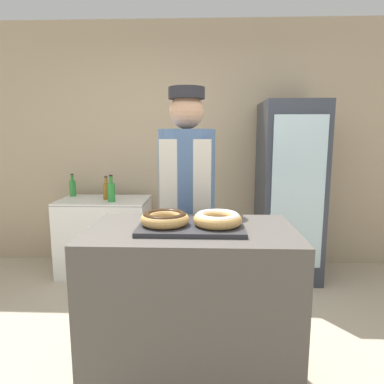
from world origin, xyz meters
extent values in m
cube|color=tan|center=(0.00, 2.13, 1.35)|extent=(8.00, 0.06, 2.70)
cube|color=#4C4742|center=(0.00, 0.00, 0.49)|extent=(1.11, 0.66, 0.98)
cube|color=#2D2D33|center=(0.00, 0.00, 0.99)|extent=(0.56, 0.39, 0.02)
torus|color=tan|center=(-0.14, -0.03, 1.03)|extent=(0.26, 0.26, 0.06)
torus|color=#331E0F|center=(-0.14, -0.03, 1.05)|extent=(0.23, 0.23, 0.04)
torus|color=tan|center=(0.14, -0.03, 1.03)|extent=(0.26, 0.26, 0.06)
torus|color=white|center=(0.14, -0.03, 1.05)|extent=(0.23, 0.23, 0.04)
cube|color=black|center=(-0.10, 0.15, 1.02)|extent=(0.07, 0.07, 0.03)
cube|color=black|center=(0.10, 0.15, 1.02)|extent=(0.07, 0.07, 0.03)
cylinder|color=#4C4C51|center=(-0.06, 0.58, 0.43)|extent=(0.28, 0.28, 0.86)
cylinder|color=#4C6B99|center=(-0.06, 0.58, 1.19)|extent=(0.39, 0.39, 0.65)
cube|color=silver|center=(-0.06, 0.40, 0.77)|extent=(0.33, 0.02, 1.36)
sphere|color=tan|center=(-0.06, 0.58, 1.63)|extent=(0.23, 0.23, 0.23)
cylinder|color=#232328|center=(-0.06, 0.58, 1.75)|extent=(0.25, 0.25, 0.08)
cube|color=#333842|center=(0.93, 1.73, 0.90)|extent=(0.60, 0.67, 1.80)
cube|color=silver|center=(0.93, 1.39, 0.94)|extent=(0.49, 0.02, 1.44)
cube|color=white|center=(-1.00, 1.73, 0.40)|extent=(0.92, 0.58, 0.80)
cube|color=gray|center=(-1.00, 1.73, 0.78)|extent=(0.92, 0.58, 0.01)
cylinder|color=#99661E|center=(-0.96, 1.73, 0.89)|extent=(0.07, 0.07, 0.17)
cylinder|color=#99661E|center=(-0.96, 1.73, 1.00)|extent=(0.03, 0.03, 0.07)
cylinder|color=black|center=(-0.96, 1.73, 1.04)|extent=(0.03, 0.03, 0.01)
cylinder|color=#2D8C38|center=(-0.88, 1.60, 0.90)|extent=(0.08, 0.08, 0.19)
cylinder|color=#2D8C38|center=(-0.88, 1.60, 1.03)|extent=(0.03, 0.03, 0.07)
cylinder|color=black|center=(-0.88, 1.60, 1.07)|extent=(0.04, 0.04, 0.01)
cylinder|color=#2D8C38|center=(-1.39, 1.91, 0.89)|extent=(0.07, 0.07, 0.17)
cylinder|color=#2D8C38|center=(-1.39, 1.91, 1.01)|extent=(0.03, 0.03, 0.07)
cylinder|color=black|center=(-1.39, 1.91, 1.04)|extent=(0.03, 0.03, 0.01)
camera|label=1|loc=(0.07, -1.78, 1.47)|focal=32.00mm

